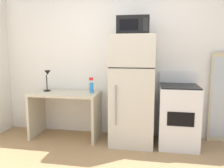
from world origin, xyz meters
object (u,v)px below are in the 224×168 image
object	(u,v)px
desk_lamp	(47,77)
microwave	(133,26)
desk	(66,106)
leaning_mirror	(224,98)
refrigerator	(133,90)
oven_range	(178,115)
spray_bottle	(91,87)

from	to	relation	value
desk_lamp	microwave	xyz separation A→B (m)	(1.42, -0.10, 0.79)
desk	leaning_mirror	bearing A→B (deg)	5.42
desk	refrigerator	distance (m)	1.14
oven_range	refrigerator	bearing A→B (deg)	-178.72
refrigerator	microwave	bearing A→B (deg)	-89.68
refrigerator	microwave	distance (m)	0.96
spray_bottle	desk	bearing A→B (deg)	-172.06
desk	microwave	world-z (taller)	microwave
desk_lamp	microwave	size ratio (longest dim) A/B	0.77
microwave	leaning_mirror	bearing A→B (deg)	11.83
desk	refrigerator	xyz separation A→B (m)	(1.10, -0.03, 0.31)
oven_range	leaning_mirror	size ratio (longest dim) A/B	0.79
desk	desk_lamp	bearing A→B (deg)	171.34
spray_bottle	leaning_mirror	size ratio (longest dim) A/B	0.18
desk	refrigerator	size ratio (longest dim) A/B	0.66
oven_range	leaning_mirror	distance (m)	0.79
spray_bottle	microwave	size ratio (longest dim) A/B	0.54
desk	spray_bottle	xyz separation A→B (m)	(0.43, 0.06, 0.33)
desk	microwave	size ratio (longest dim) A/B	2.38
oven_range	desk	bearing A→B (deg)	179.41
refrigerator	microwave	size ratio (longest dim) A/B	3.59
oven_range	leaning_mirror	world-z (taller)	leaning_mirror
spray_bottle	refrigerator	distance (m)	0.68
desk	desk_lamp	distance (m)	0.57
desk_lamp	oven_range	distance (m)	2.17
desk	refrigerator	bearing A→B (deg)	-1.75
microwave	spray_bottle	bearing A→B (deg)	170.35
desk_lamp	spray_bottle	size ratio (longest dim) A/B	1.42
spray_bottle	desk_lamp	bearing A→B (deg)	-179.19
leaning_mirror	spray_bottle	bearing A→B (deg)	-175.10
desk_lamp	desk	bearing A→B (deg)	-8.66
spray_bottle	oven_range	bearing A→B (deg)	-3.29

